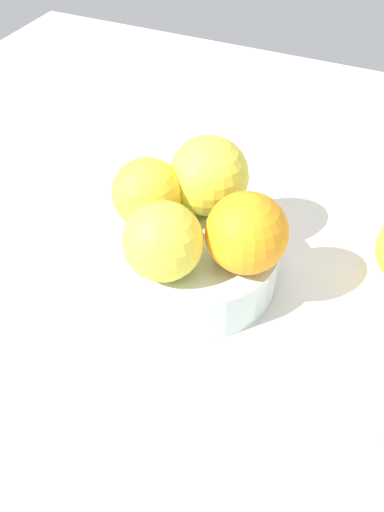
# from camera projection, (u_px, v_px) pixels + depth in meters

# --- Properties ---
(ground_plane) EXTENTS (1.10, 1.10, 0.02)m
(ground_plane) POSITION_uv_depth(u_px,v_px,m) (192.00, 284.00, 0.61)
(ground_plane) COLOR silver
(fruit_bowl) EXTENTS (0.17, 0.17, 0.05)m
(fruit_bowl) POSITION_uv_depth(u_px,v_px,m) (192.00, 260.00, 0.59)
(fruit_bowl) COLOR silver
(fruit_bowl) RESTS_ON ground_plane
(orange_in_bowl_0) EXTENTS (0.07, 0.07, 0.07)m
(orange_in_bowl_0) POSITION_uv_depth(u_px,v_px,m) (247.00, 233.00, 0.52)
(orange_in_bowl_0) COLOR orange
(orange_in_bowl_0) RESTS_ON fruit_bowl
(orange_in_bowl_1) EXTENTS (0.07, 0.07, 0.07)m
(orange_in_bowl_1) POSITION_uv_depth(u_px,v_px,m) (163.00, 241.00, 0.52)
(orange_in_bowl_1) COLOR yellow
(orange_in_bowl_1) RESTS_ON fruit_bowl
(orange_in_bowl_2) EXTENTS (0.08, 0.08, 0.08)m
(orange_in_bowl_2) POSITION_uv_depth(u_px,v_px,m) (209.00, 176.00, 0.58)
(orange_in_bowl_2) COLOR yellow
(orange_in_bowl_2) RESTS_ON fruit_bowl
(orange_in_bowl_3) EXTENTS (0.07, 0.07, 0.07)m
(orange_in_bowl_3) POSITION_uv_depth(u_px,v_px,m) (147.00, 193.00, 0.57)
(orange_in_bowl_3) COLOR yellow
(orange_in_bowl_3) RESTS_ON fruit_bowl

